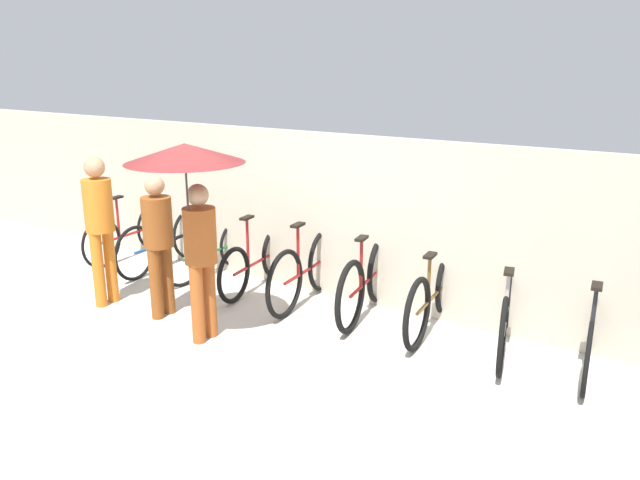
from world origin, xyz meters
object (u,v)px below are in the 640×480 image
parked_bicycle_2 (203,267)px  pedestrian_leading (277,242)px  parked_bicycle_4 (292,279)px  parked_bicycle_3 (244,272)px  parked_bicycle_5 (342,284)px  parked_bicycle_1 (163,260)px  parked_bicycle_8 (521,312)px  pedestrian_trailing (439,202)px  parked_bicycle_0 (128,255)px  pedestrian_center (351,259)px  parked_bicycle_6 (398,291)px  parked_bicycle_7 (457,299)px

parked_bicycle_2 → pedestrian_leading: pedestrian_leading is taller
parked_bicycle_4 → parked_bicycle_3: bearing=85.0°
parked_bicycle_2 → parked_bicycle_5: (2.05, -0.00, 0.02)m
parked_bicycle_1 → pedestrian_leading: bearing=-122.6°
parked_bicycle_8 → pedestrian_trailing: size_ratio=0.81×
parked_bicycle_3 → pedestrian_leading: 1.38m
parked_bicycle_0 → pedestrian_trailing: size_ratio=0.87×
parked_bicycle_0 → parked_bicycle_4: 2.73m
parked_bicycle_0 → parked_bicycle_1: parked_bicycle_1 is taller
parked_bicycle_4 → pedestrian_center: 1.53m
parked_bicycle_5 → parked_bicycle_6: parked_bicycle_5 is taller
pedestrian_leading → pedestrian_center: 0.89m
parked_bicycle_0 → parked_bicycle_2: size_ratio=1.02×
parked_bicycle_3 → pedestrian_center: size_ratio=1.13×
parked_bicycle_2 → parked_bicycle_8: size_ratio=1.05×
parked_bicycle_4 → parked_bicycle_5: size_ratio=1.00×
parked_bicycle_1 → parked_bicycle_3: (1.37, -0.06, -0.00)m
parked_bicycle_3 → parked_bicycle_4: size_ratio=0.98×
pedestrian_center → parked_bicycle_3: bearing=151.0°
parked_bicycle_4 → pedestrian_leading: (0.28, -0.80, 0.63)m
parked_bicycle_3 → parked_bicycle_8: size_ratio=1.09×
parked_bicycle_1 → parked_bicycle_3: size_ratio=1.01×
parked_bicycle_5 → parked_bicycle_6: (0.68, 0.05, -0.00)m
parked_bicycle_7 → parked_bicycle_2: bearing=87.6°
parked_bicycle_8 → parked_bicycle_7: bearing=79.4°
parked_bicycle_2 → parked_bicycle_6: (2.73, 0.05, 0.01)m
parked_bicycle_6 → parked_bicycle_7: parked_bicycle_6 is taller
parked_bicycle_6 → parked_bicycle_3: bearing=91.1°
parked_bicycle_4 → pedestrian_center: pedestrian_center is taller
parked_bicycle_3 → parked_bicycle_5: parked_bicycle_5 is taller
parked_bicycle_0 → parked_bicycle_3: bearing=-89.0°
parked_bicycle_1 → parked_bicycle_7: bearing=-102.6°
parked_bicycle_1 → pedestrian_center: size_ratio=1.14×
parked_bicycle_5 → pedestrian_leading: (-0.40, -0.81, 0.62)m
parked_bicycle_0 → parked_bicycle_8: bearing=-87.3°
parked_bicycle_6 → parked_bicycle_8: (1.37, -0.09, -0.03)m
parked_bicycle_4 → parked_bicycle_7: 2.05m
parked_bicycle_8 → pedestrian_center: 1.84m
pedestrian_leading → pedestrian_center: (0.89, -0.02, -0.10)m
parked_bicycle_6 → pedestrian_leading: 1.52m
pedestrian_trailing → parked_bicycle_5: bearing=154.3°
parked_bicycle_4 → parked_bicycle_5: bearing=-97.2°
parked_bicycle_7 → parked_bicycle_1: bearing=87.4°
parked_bicycle_2 → pedestrian_leading: size_ratio=0.99×
parked_bicycle_3 → parked_bicycle_4: parked_bicycle_3 is taller
parked_bicycle_2 → parked_bicycle_3: 0.68m
parked_bicycle_2 → parked_bicycle_5: bearing=-80.6°
parked_bicycle_5 → pedestrian_leading: size_ratio=1.06×
parked_bicycle_5 → parked_bicycle_8: bearing=-98.1°
parked_bicycle_1 → parked_bicycle_8: 4.78m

